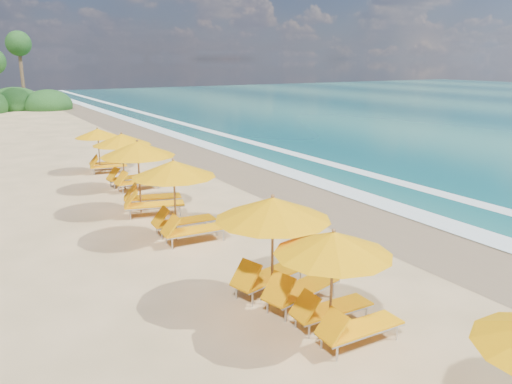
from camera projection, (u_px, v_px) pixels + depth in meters
ground at (256, 228)px, 16.09m from camera, size 160.00×160.00×0.00m
wet_sand at (352, 210)px, 18.07m from camera, size 4.00×160.00×0.01m
surf_foam at (406, 199)px, 19.40m from camera, size 4.00×160.00×0.01m
station_1 at (339, 277)px, 9.50m from camera, size 2.44×2.26×2.24m
station_2 at (279, 242)px, 10.90m from camera, size 3.10×3.00×2.51m
station_3 at (181, 194)px, 14.82m from camera, size 2.76×2.57×2.48m
station_4 at (145, 172)px, 17.43m from camera, size 3.24×3.14×2.59m
station_5 at (127, 157)px, 20.67m from camera, size 2.70×2.53×2.38m
station_6 at (102, 147)px, 23.87m from camera, size 2.57×2.45×2.13m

